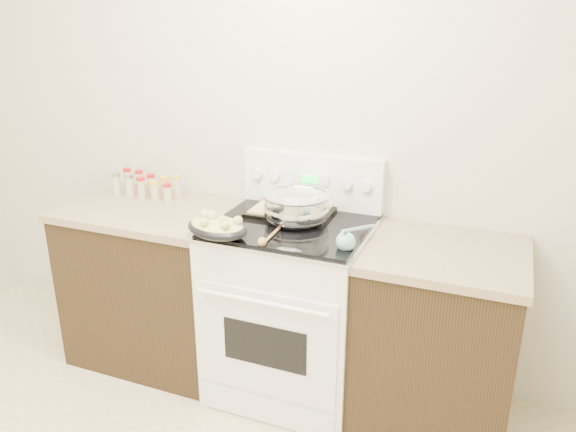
% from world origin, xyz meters
% --- Properties ---
extents(counter_left, '(0.93, 0.67, 0.92)m').
position_xyz_m(counter_left, '(-0.48, 1.43, 0.46)').
color(counter_left, black).
rests_on(counter_left, ground).
extents(counter_right, '(0.73, 0.67, 0.92)m').
position_xyz_m(counter_right, '(1.08, 1.43, 0.46)').
color(counter_right, black).
rests_on(counter_right, ground).
extents(kitchen_range, '(0.78, 0.73, 1.22)m').
position_xyz_m(kitchen_range, '(0.35, 1.42, 0.49)').
color(kitchen_range, white).
rests_on(kitchen_range, ground).
extents(mixing_bowl, '(0.39, 0.39, 0.19)m').
position_xyz_m(mixing_bowl, '(0.36, 1.45, 1.02)').
color(mixing_bowl, silver).
rests_on(mixing_bowl, kitchen_range).
extents(roasting_pan, '(0.37, 0.30, 0.12)m').
position_xyz_m(roasting_pan, '(0.09, 1.14, 0.99)').
color(roasting_pan, black).
rests_on(roasting_pan, kitchen_range).
extents(baking_sheet, '(0.43, 0.31, 0.06)m').
position_xyz_m(baking_sheet, '(0.30, 1.55, 0.96)').
color(baking_sheet, black).
rests_on(baking_sheet, kitchen_range).
extents(wooden_spoon, '(0.04, 0.25, 0.04)m').
position_xyz_m(wooden_spoon, '(0.32, 1.16, 0.95)').
color(wooden_spoon, '#997646').
rests_on(wooden_spoon, kitchen_range).
extents(blue_ladle, '(0.12, 0.29, 0.11)m').
position_xyz_m(blue_ladle, '(0.68, 1.23, 0.98)').
color(blue_ladle, '#78A9B3').
rests_on(blue_ladle, kitchen_range).
extents(spice_jars, '(0.38, 0.15, 0.13)m').
position_xyz_m(spice_jars, '(-0.61, 1.58, 0.98)').
color(spice_jars, '#BFB28C').
rests_on(spice_jars, counter_left).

